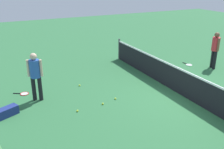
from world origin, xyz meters
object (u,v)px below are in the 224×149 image
player_near_side (35,73)px  tennis_ball_midcourt (103,104)px  tennis_racket_far_player (189,65)px  equipment_bag (6,112)px  player_far_side (215,47)px  tennis_ball_by_net (80,85)px  tennis_ball_stray_left (77,111)px  tennis_racket_near_player (24,94)px  tennis_ball_stray_right (115,99)px

player_near_side → tennis_ball_midcourt: 2.50m
tennis_racket_far_player → equipment_bag: equipment_bag is taller
player_far_side → equipment_bag: player_far_side is taller
tennis_ball_by_net → tennis_ball_stray_left: (1.90, -0.74, 0.00)m
player_near_side → tennis_racket_near_player: (-0.72, -0.39, -1.00)m
player_far_side → tennis_ball_by_net: (-0.76, -6.34, -0.98)m
tennis_racket_far_player → tennis_ball_midcourt: tennis_ball_midcourt is taller
tennis_ball_midcourt → tennis_ball_stray_right: (-0.15, 0.56, 0.00)m
player_near_side → equipment_bag: bearing=-57.4°
tennis_racket_near_player → player_far_side: bearing=83.3°
player_near_side → player_far_side: same height
tennis_racket_far_player → equipment_bag: (1.27, -8.45, 0.13)m
tennis_ball_midcourt → equipment_bag: (-0.63, -2.98, 0.11)m
player_near_side → tennis_ball_stray_right: (1.18, 2.44, -0.98)m
player_near_side → tennis_ball_midcourt: (1.33, 1.88, -0.98)m
player_far_side → tennis_racket_far_player: size_ratio=2.86×
tennis_ball_stray_right → tennis_ball_stray_left: bearing=-81.0°
player_near_side → tennis_ball_by_net: bearing=105.9°
tennis_racket_far_player → tennis_ball_by_net: (0.08, -5.65, 0.02)m
player_far_side → player_near_side: bearing=-92.0°
player_far_side → tennis_racket_far_player: 1.47m
player_near_side → tennis_ball_stray_left: player_near_side is taller
player_far_side → tennis_ball_midcourt: player_far_side is taller
tennis_racket_far_player → tennis_ball_stray_right: 5.21m
tennis_racket_far_player → tennis_ball_by_net: tennis_ball_by_net is taller
tennis_ball_by_net → tennis_ball_stray_left: 2.04m
tennis_ball_midcourt → tennis_ball_stray_left: size_ratio=1.00×
player_far_side → tennis_ball_midcourt: 6.32m
tennis_ball_stray_right → tennis_ball_by_net: bearing=-156.0°
tennis_ball_stray_left → player_near_side: bearing=-146.0°
player_far_side → tennis_racket_near_player: player_far_side is taller
tennis_racket_far_player → tennis_ball_stray_right: (1.74, -4.91, 0.02)m
tennis_racket_near_player → tennis_ball_midcourt: size_ratio=8.95×
tennis_ball_stray_left → equipment_bag: (-0.71, -2.06, 0.11)m
tennis_racket_near_player → tennis_ball_midcourt: bearing=47.9°
tennis_racket_near_player → tennis_ball_stray_left: tennis_ball_stray_left is taller
tennis_ball_stray_left → tennis_ball_stray_right: 1.50m
player_near_side → tennis_racket_far_player: bearing=94.4°
player_far_side → tennis_racket_near_player: (-0.99, -8.42, -1.00)m
tennis_ball_stray_left → tennis_racket_far_player: bearing=107.2°
player_far_side → tennis_ball_stray_left: (1.14, -7.08, -0.98)m
player_near_side → tennis_racket_far_player: player_near_side is taller
player_far_side → tennis_ball_by_net: bearing=-96.8°
tennis_ball_stray_right → equipment_bag: 3.57m
tennis_racket_far_player → tennis_ball_by_net: bearing=-89.2°
tennis_racket_near_player → tennis_ball_stray_right: bearing=56.1°
tennis_ball_midcourt → tennis_ball_by_net: bearing=-174.3°
tennis_ball_stray_right → tennis_ball_midcourt: bearing=-74.7°
player_far_side → tennis_ball_stray_left: player_far_side is taller
tennis_racket_far_player → tennis_ball_by_net: size_ratio=9.00×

